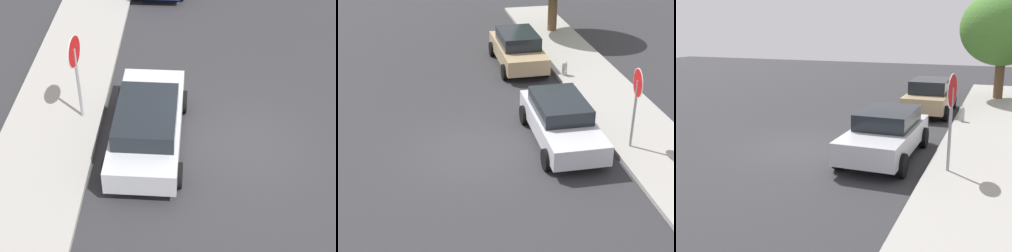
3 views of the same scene
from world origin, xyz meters
TOP-DOWN VIEW (x-y plane):
  - ground_plane at (0.00, 0.00)m, footprint 60.00×60.00m
  - sidewalk_curb at (0.00, 5.37)m, footprint 32.00×2.65m
  - stop_sign at (0.88, 4.59)m, footprint 0.88×0.14m
  - parked_car_silver at (-0.10, 2.65)m, footprint 4.36×1.98m
  - parked_car_tan at (-6.94, 2.80)m, footprint 4.25×1.96m
  - fire_hydrant at (-5.14, 4.35)m, footprint 0.30×0.22m

SIDE VIEW (x-z plane):
  - ground_plane at x=0.00m, z-range 0.00..0.00m
  - sidewalk_curb at x=0.00m, z-range 0.00..0.14m
  - fire_hydrant at x=-5.14m, z-range 0.00..0.72m
  - parked_car_silver at x=-0.10m, z-range 0.03..1.43m
  - parked_car_tan at x=-6.94m, z-range 0.02..1.52m
  - stop_sign at x=0.88m, z-range 0.53..3.20m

